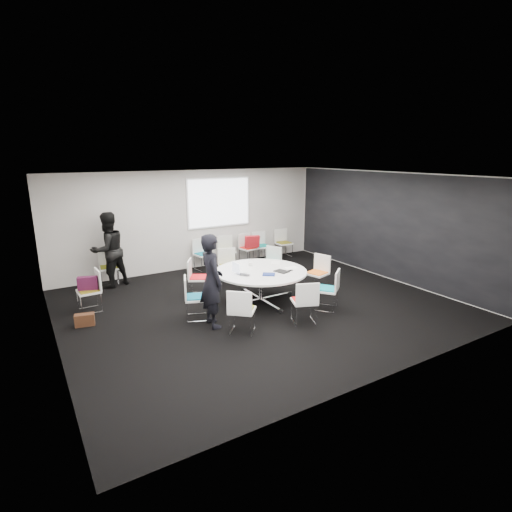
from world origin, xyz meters
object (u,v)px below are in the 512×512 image
conference_table (261,280)px  chair_back_a (203,260)px  chair_ring_g (304,310)px  chair_back_d (261,252)px  chair_back_e (284,248)px  chair_ring_d (199,285)px  chair_back_c (248,254)px  chair_spare_left (90,299)px  chair_ring_h (327,297)px  cup (250,264)px  chair_person_back (109,274)px  maroon_bag (88,283)px  person_back (108,250)px  chair_ring_c (228,273)px  chair_ring_e (196,306)px  chair_ring_f (242,319)px  chair_ring_a (317,280)px  chair_ring_b (270,270)px  laptop (244,274)px  brown_bag (85,320)px

conference_table → chair_back_a: (-0.06, 3.02, -0.24)m
chair_ring_g → conference_table: bearing=116.6°
chair_back_d → chair_back_e: size_ratio=1.00×
chair_ring_d → chair_back_d: size_ratio=1.00×
chair_back_c → chair_spare_left: 5.06m
conference_table → chair_ring_h: (0.97, -1.13, -0.24)m
cup → chair_person_back: bearing=135.5°
chair_back_a → chair_ring_g: bearing=82.7°
conference_table → chair_spare_left: chair_spare_left is taller
chair_person_back → maroon_bag: chair_person_back is taller
chair_ring_h → chair_back_e: same height
chair_ring_h → person_back: size_ratio=0.47×
chair_ring_c → chair_back_e: size_ratio=1.00×
chair_ring_e → chair_ring_f: 1.16m
chair_ring_h → chair_spare_left: same height
chair_ring_a → chair_ring_d: 2.84m
chair_back_a → chair_spare_left: 3.70m
chair_ring_d → chair_ring_h: bearing=73.6°
chair_ring_a → chair_ring_g: 1.95m
chair_ring_b → chair_back_c: same height
chair_back_e → chair_back_c: bearing=5.0°
chair_ring_b → laptop: 2.01m
chair_ring_c → chair_back_c: (1.44, 1.45, 0.00)m
chair_back_e → chair_person_back: same height
chair_ring_c → chair_ring_f: (-1.14, -2.74, 0.00)m
chair_ring_c → chair_ring_d: 1.15m
cup → maroon_bag: size_ratio=0.22×
chair_ring_f → chair_ring_b: bearing=89.3°
conference_table → brown_bag: size_ratio=5.67×
chair_back_c → brown_bag: bearing=15.9°
laptop → maroon_bag: size_ratio=0.74×
chair_ring_b → chair_ring_e: (-2.64, -1.31, 0.00)m
chair_spare_left → person_back: person_back is taller
chair_back_e → chair_ring_h: bearing=70.8°
chair_ring_a → chair_ring_c: 2.27m
chair_ring_g → chair_ring_d: bearing=137.4°
chair_ring_b → chair_back_c: 1.87m
brown_bag → cup: bearing=-3.6°
chair_ring_e → chair_ring_c: bearing=157.7°
chair_person_back → maroon_bag: 1.82m
chair_ring_b → chair_ring_c: size_ratio=1.00×
chair_ring_b → chair_back_a: 2.14m
chair_ring_e → chair_ring_h: 2.78m
chair_ring_e → chair_ring_f: bearing=45.0°
person_back → chair_ring_g: bearing=101.6°
chair_back_c → chair_back_d: 0.49m
chair_back_c → chair_back_d: bearing=173.8°
chair_ring_a → chair_back_e: size_ratio=1.00×
chair_ring_e → cup: (1.61, 0.57, 0.50)m
chair_ring_c → chair_ring_h: same height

